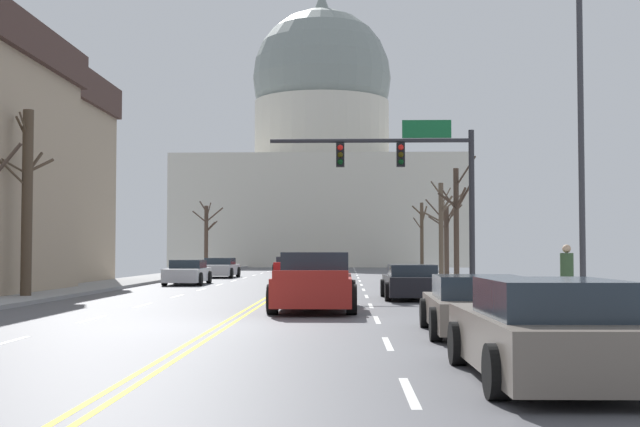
# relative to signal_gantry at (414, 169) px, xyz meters

# --- Properties ---
(ground) EXTENTS (20.00, 180.00, 0.20)m
(ground) POSITION_rel_signal_gantry_xyz_m (-5.36, -13.78, -4.81)
(ground) COLOR #505055
(signal_gantry) EXTENTS (7.91, 0.41, 6.61)m
(signal_gantry) POSITION_rel_signal_gantry_xyz_m (0.00, 0.00, 0.00)
(signal_gantry) COLOR #28282D
(signal_gantry) RESTS_ON ground
(street_lamp_right) EXTENTS (2.54, 0.24, 8.46)m
(street_lamp_right) POSITION_rel_signal_gantry_xyz_m (2.51, -12.89, 0.31)
(street_lamp_right) COLOR #333338
(street_lamp_right) RESTS_ON ground
(capitol_building) EXTENTS (30.29, 23.37, 31.60)m
(capitol_building) POSITION_rel_signal_gantry_xyz_m (-5.36, 62.37, 6.49)
(capitol_building) COLOR beige
(capitol_building) RESTS_ON ground
(sedan_near_00) EXTENTS (2.02, 4.51, 1.20)m
(sedan_near_00) POSITION_rel_signal_gantry_xyz_m (-0.35, -3.11, -4.26)
(sedan_near_00) COLOR black
(sedan_near_00) RESTS_ON ground
(pickup_truck_near_01) EXTENTS (2.37, 5.70, 1.64)m
(pickup_truck_near_01) POSITION_rel_signal_gantry_xyz_m (-3.51, -8.39, -4.10)
(pickup_truck_near_01) COLOR maroon
(pickup_truck_near_01) RESTS_ON ground
(sedan_near_02) EXTENTS (2.18, 4.54, 1.19)m
(sedan_near_02) POSITION_rel_signal_gantry_xyz_m (0.02, -15.34, -4.27)
(sedan_near_02) COLOR #6B6056
(sedan_near_02) RESTS_ON ground
(sedan_near_03) EXTENTS (2.07, 4.69, 1.33)m
(sedan_near_03) POSITION_rel_signal_gantry_xyz_m (-0.05, -21.40, -4.20)
(sedan_near_03) COLOR #6B6056
(sedan_near_03) RESTS_ON ground
(sedan_oncoming_00) EXTENTS (1.95, 4.48, 1.22)m
(sedan_oncoming_00) POSITION_rel_signal_gantry_xyz_m (-10.48, 9.01, -4.24)
(sedan_oncoming_00) COLOR silver
(sedan_oncoming_00) RESTS_ON ground
(sedan_oncoming_01) EXTENTS (2.20, 4.49, 1.23)m
(sedan_oncoming_01) POSITION_rel_signal_gantry_xyz_m (-10.49, 19.68, -4.25)
(sedan_oncoming_01) COLOR silver
(sedan_oncoming_01) RESTS_ON ground
(sedan_oncoming_02) EXTENTS (2.05, 4.27, 1.21)m
(sedan_oncoming_02) POSITION_rel_signal_gantry_xyz_m (-7.09, 31.51, -4.25)
(sedan_oncoming_02) COLOR #B71414
(sedan_oncoming_02) RESTS_ON ground
(bare_tree_00) EXTENTS (1.66, 1.52, 5.81)m
(bare_tree_00) POSITION_rel_signal_gantry_xyz_m (2.48, 6.32, -1.76)
(bare_tree_00) COLOR #423328
(bare_tree_00) RESTS_ON ground
(bare_tree_02) EXTENTS (2.30, 1.97, 4.76)m
(bare_tree_02) POSITION_rel_signal_gantry_xyz_m (3.62, 19.89, -2.29)
(bare_tree_02) COLOR #423328
(bare_tree_02) RESTS_ON ground
(bare_tree_03) EXTENTS (1.64, 2.05, 6.42)m
(bare_tree_03) POSITION_rel_signal_gantry_xyz_m (-13.61, -3.89, -1.38)
(bare_tree_03) COLOR #4C3D2D
(bare_tree_03) RESTS_ON ground
(bare_tree_04) EXTENTS (1.22, 2.37, 5.01)m
(bare_tree_04) POSITION_rel_signal_gantry_xyz_m (2.87, 28.41, -1.94)
(bare_tree_04) COLOR #4C3D2D
(bare_tree_04) RESTS_ON ground
(bare_tree_05) EXTENTS (2.42, 1.89, 5.61)m
(bare_tree_05) POSITION_rel_signal_gantry_xyz_m (-13.97, 35.34, -1.84)
(bare_tree_05) COLOR #423328
(bare_tree_05) RESTS_ON ground
(bare_tree_06) EXTENTS (2.36, 2.14, 5.46)m
(bare_tree_06) POSITION_rel_signal_gantry_xyz_m (2.68, 14.19, -1.83)
(bare_tree_06) COLOR brown
(bare_tree_06) RESTS_ON ground
(pedestrian_00) EXTENTS (0.35, 0.34, 1.70)m
(pedestrian_00) POSITION_rel_signal_gantry_xyz_m (3.09, -10.50, -3.75)
(pedestrian_00) COLOR black
(pedestrian_00) RESTS_ON ground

